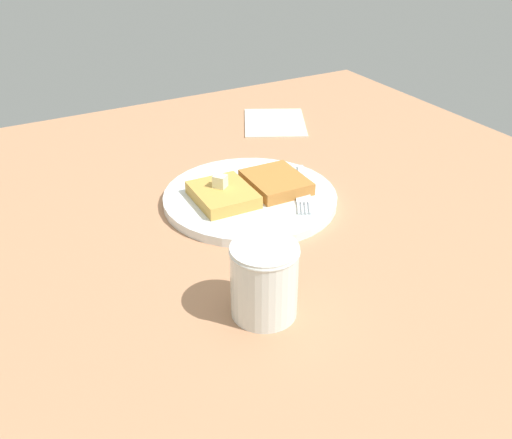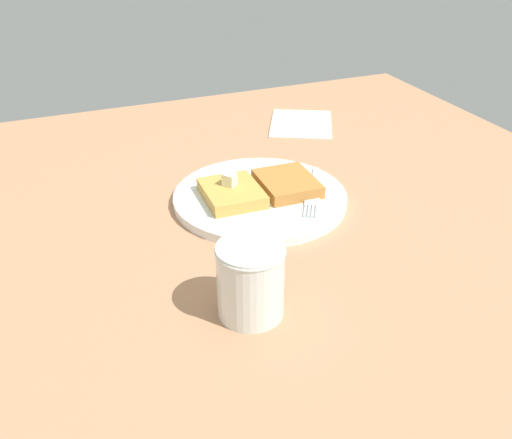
{
  "view_description": "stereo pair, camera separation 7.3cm",
  "coord_description": "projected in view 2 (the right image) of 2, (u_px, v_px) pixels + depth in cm",
  "views": [
    {
      "loc": [
        -31.71,
        -57.27,
        44.02
      ],
      "look_at": [
        -1.04,
        -1.89,
        6.67
      ],
      "focal_mm": 40.0,
      "sensor_mm": 36.0,
      "label": 1
    },
    {
      "loc": [
        -25.1,
        -60.45,
        44.02
      ],
      "look_at": [
        -1.04,
        -1.89,
        6.67
      ],
      "focal_mm": 40.0,
      "sensor_mm": 36.0,
      "label": 2
    }
  ],
  "objects": [
    {
      "name": "table_surface",
      "position": [
        258.0,
        247.0,
        0.78
      ],
      "size": [
        121.53,
        121.53,
        2.17
      ],
      "primitive_type": "cube",
      "color": "#AD7956",
      "rests_on": "ground"
    },
    {
      "name": "plate",
      "position": [
        260.0,
        197.0,
        0.87
      ],
      "size": [
        26.31,
        26.31,
        1.36
      ],
      "color": "white",
      "rests_on": "table_surface"
    },
    {
      "name": "toast_slice_middle",
      "position": [
        287.0,
        184.0,
        0.87
      ],
      "size": [
        8.45,
        10.09,
        1.87
      ],
      "primitive_type": "cube",
      "rotation": [
        0.0,
        0.0,
        -0.03
      ],
      "color": "#B17031",
      "rests_on": "plate"
    },
    {
      "name": "butter_pat_primary",
      "position": [
        229.0,
        180.0,
        0.84
      ],
      "size": [
        2.43,
        2.46,
        1.84
      ],
      "primitive_type": "cube",
      "rotation": [
        0.0,
        0.0,
        2.22
      ],
      "color": "#EFEFC3",
      "rests_on": "toast_slice_left"
    },
    {
      "name": "toast_slice_left",
      "position": [
        232.0,
        193.0,
        0.84
      ],
      "size": [
        8.45,
        10.09,
        1.87
      ],
      "primitive_type": "cube",
      "rotation": [
        0.0,
        0.0,
        -0.03
      ],
      "color": "gold",
      "rests_on": "plate"
    },
    {
      "name": "fork",
      "position": [
        313.0,
        194.0,
        0.86
      ],
      "size": [
        9.37,
        14.51,
        0.36
      ],
      "color": "silver",
      "rests_on": "plate"
    },
    {
      "name": "syrup_jar",
      "position": [
        250.0,
        283.0,
        0.62
      ],
      "size": [
        7.67,
        7.67,
        8.8
      ],
      "color": "#471C09",
      "rests_on": "table_surface"
    },
    {
      "name": "napkin",
      "position": [
        301.0,
        124.0,
        1.15
      ],
      "size": [
        17.91,
        19.38,
        0.3
      ],
      "primitive_type": "cube",
      "rotation": [
        0.0,
        0.0,
        -0.48
      ],
      "color": "beige",
      "rests_on": "table_surface"
    }
  ]
}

